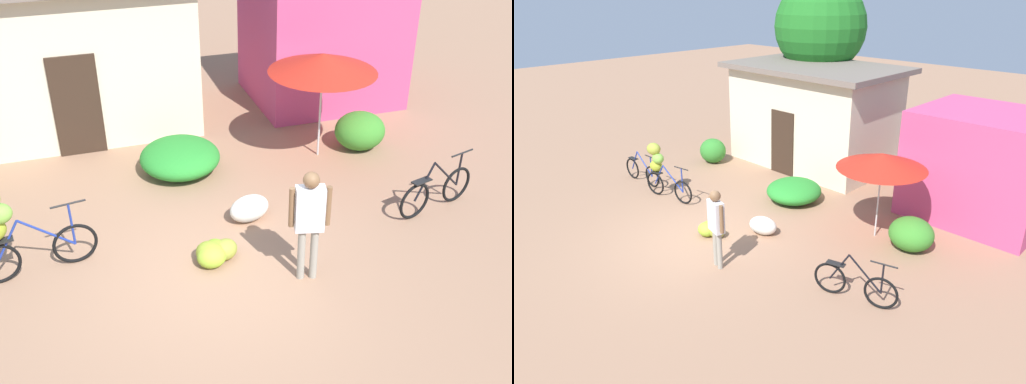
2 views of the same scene
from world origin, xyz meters
TOP-DOWN VIEW (x-y plane):
  - ground_plane at (0.00, 0.00)m, footprint 60.00×60.00m
  - building_low at (-1.50, 6.00)m, footprint 5.41×3.46m
  - shop_pink at (4.10, 5.82)m, footprint 3.20×2.80m
  - hedge_bush_front_right at (0.17, 3.18)m, footprint 1.49×1.53m
  - hedge_bush_mid at (3.80, 3.04)m, footprint 1.01×0.95m
  - market_umbrella at (2.90, 3.02)m, footprint 2.04×2.04m
  - bicycle_near_pile at (-2.71, 0.82)m, footprint 1.74×0.45m
  - bicycle_center_loaded at (4.00, 0.57)m, footprint 1.60×0.47m
  - banana_pile_on_ground at (0.10, 0.30)m, footprint 0.79×0.64m
  - produce_sack at (0.92, 1.23)m, footprint 0.79×0.61m
  - person_vendor at (1.26, -0.45)m, footprint 0.57×0.29m

SIDE VIEW (x-z plane):
  - ground_plane at x=0.00m, z-range 0.00..0.00m
  - banana_pile_on_ground at x=0.10m, z-range -0.01..0.34m
  - produce_sack at x=0.92m, z-range 0.00..0.44m
  - hedge_bush_front_right at x=0.17m, z-range 0.00..0.60m
  - bicycle_center_loaded at x=4.00m, z-range -0.12..0.83m
  - hedge_bush_mid at x=3.80m, z-range 0.00..0.76m
  - bicycle_near_pile at x=-2.71m, z-range 0.13..1.67m
  - person_vendor at x=1.26m, z-range 0.20..1.95m
  - shop_pink at x=4.10m, z-range 0.00..2.71m
  - building_low at x=-1.50m, z-range 0.02..3.24m
  - market_umbrella at x=2.90m, z-range 0.86..2.92m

